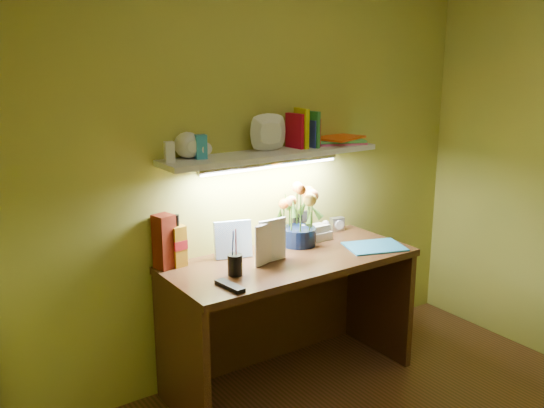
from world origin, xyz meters
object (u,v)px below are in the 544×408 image
Objects in this scene: flower_bouquet at (299,215)px; whisky_bottle at (177,240)px; desk_clock at (337,224)px; desk at (290,320)px; telephone at (314,231)px.

flower_bouquet reaches higher than whisky_bottle.
flower_bouquet reaches higher than desk_clock.
whisky_bottle is (-0.57, 0.23, 0.51)m from desk.
telephone reaches higher than desk_clock.
desk is at bearing -22.46° from whisky_bottle.
flower_bouquet reaches higher than telephone.
telephone is 2.02× the size of desk_clock.
desk is 0.56m from telephone.
desk is 0.80m from whisky_bottle.
desk_clock is (0.54, 0.25, 0.42)m from desk.
desk_clock is at bearing 13.33° from flower_bouquet.
telephone is (0.14, 0.03, -0.13)m from flower_bouquet.
desk_clock is at bearing 15.79° from telephone.
desk is 5.00× the size of whisky_bottle.
flower_bouquet is at bearing -168.09° from telephone.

